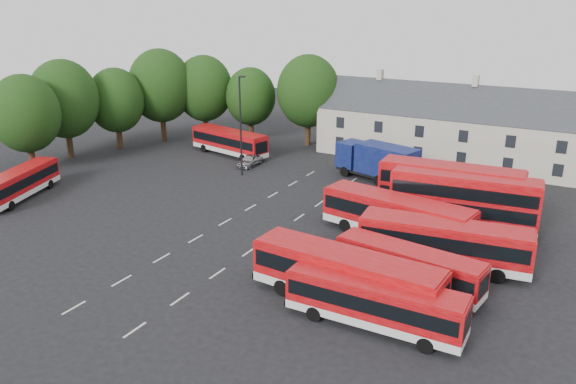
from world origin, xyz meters
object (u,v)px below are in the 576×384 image
(box_truck, at_px, (378,160))
(lamppost, at_px, (241,123))
(bus_row_a, at_px, (375,300))
(bus_west, at_px, (20,182))
(silver_car, at_px, (250,160))
(bus_dd_south, at_px, (464,199))

(box_truck, distance_m, lamppost, 14.72)
(bus_row_a, bearing_deg, bus_west, 172.42)
(bus_row_a, relative_size, box_truck, 1.11)
(bus_row_a, bearing_deg, silver_car, 134.22)
(bus_row_a, xyz_separation_m, bus_west, (-37.15, 4.64, -0.10))
(bus_west, distance_m, silver_car, 23.69)
(box_truck, xyz_separation_m, lamppost, (-13.34, -5.18, 3.45))
(bus_west, bearing_deg, box_truck, -71.45)
(bus_west, bearing_deg, lamppost, -60.38)
(bus_west, height_order, silver_car, bus_west)
(bus_dd_south, distance_m, silver_car, 26.30)
(box_truck, xyz_separation_m, silver_car, (-14.49, -1.78, -1.50))
(lamppost, bearing_deg, silver_car, 108.74)
(silver_car, xyz_separation_m, lamppost, (1.15, -3.40, 4.96))
(bus_row_a, bearing_deg, box_truck, 109.78)
(box_truck, bearing_deg, bus_dd_south, -24.47)
(bus_west, relative_size, silver_car, 2.50)
(bus_dd_south, bearing_deg, box_truck, 134.09)
(box_truck, height_order, silver_car, box_truck)
(bus_dd_south, distance_m, box_truck, 14.05)
(bus_dd_south, bearing_deg, bus_west, -167.40)
(silver_car, relative_size, lamppost, 0.38)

